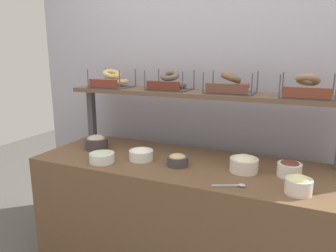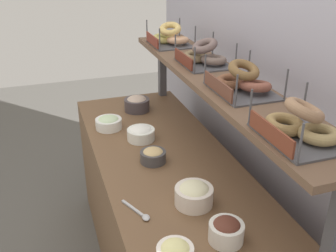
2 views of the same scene
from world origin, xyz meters
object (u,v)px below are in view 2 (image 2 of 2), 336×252
at_px(bowl_chocolate_spread, 226,230).
at_px(bowl_potato_salad, 194,194).
at_px(bowl_hummus, 153,155).
at_px(serving_spoon_near_plate, 140,213).
at_px(bowl_scallion_spread, 109,122).
at_px(bagel_basket_poppy, 204,56).
at_px(bagel_basket_everything, 301,126).
at_px(bowl_tuna_salad, 137,103).
at_px(bagel_basket_cinnamon_raisin, 242,82).
at_px(bowl_cream_cheese, 141,133).
at_px(bagel_basket_plain, 170,37).

height_order(bowl_chocolate_spread, bowl_potato_salad, bowl_potato_salad).
height_order(bowl_hummus, serving_spoon_near_plate, bowl_hummus).
bearing_deg(bowl_hummus, bowl_scallion_spread, -162.91).
distance_m(bagel_basket_poppy, bagel_basket_everything, 0.91).
bearing_deg(bagel_basket_everything, bowl_potato_salad, -139.78).
relative_size(bowl_hummus, serving_spoon_near_plate, 0.79).
bearing_deg(bowl_potato_salad, bowl_tuna_salad, 178.74).
height_order(bowl_chocolate_spread, bagel_basket_everything, bagel_basket_everything).
bearing_deg(bowl_hummus, bowl_potato_salad, 9.28).
distance_m(bowl_tuna_salad, bagel_basket_everything, 1.47).
relative_size(bowl_hummus, bowl_chocolate_spread, 0.99).
relative_size(bowl_hummus, bagel_basket_cinnamon_raisin, 0.42).
bearing_deg(bagel_basket_cinnamon_raisin, bowl_cream_cheese, -145.28).
xyz_separation_m(bowl_hummus, bowl_tuna_salad, (-0.68, 0.09, 0.01)).
bearing_deg(bowl_chocolate_spread, bowl_cream_cheese, -174.26).
height_order(bowl_hummus, bagel_basket_poppy, bagel_basket_poppy).
distance_m(bowl_chocolate_spread, bowl_potato_salad, 0.25).
bearing_deg(serving_spoon_near_plate, bowl_cream_cheese, 164.61).
xyz_separation_m(bowl_cream_cheese, serving_spoon_near_plate, (0.66, -0.18, -0.03)).
bearing_deg(bagel_basket_poppy, bagel_basket_plain, -175.90).
height_order(bowl_potato_salad, serving_spoon_near_plate, bowl_potato_salad).
bearing_deg(bagel_basket_everything, bagel_basket_poppy, 177.76).
xyz_separation_m(bowl_cream_cheese, bagel_basket_cinnamon_raisin, (0.50, 0.34, 0.44)).
height_order(bagel_basket_plain, bagel_basket_poppy, same).
height_order(bowl_tuna_salad, bowl_cream_cheese, bowl_tuna_salad).
bearing_deg(bowl_cream_cheese, bowl_tuna_salad, 168.66).
bearing_deg(bowl_scallion_spread, bagel_basket_cinnamon_raisin, 35.03).
xyz_separation_m(bowl_cream_cheese, bowl_scallion_spread, (-0.21, -0.15, -0.00)).
xyz_separation_m(bowl_cream_cheese, bagel_basket_poppy, (0.05, 0.35, 0.44)).
bearing_deg(bowl_scallion_spread, bowl_potato_salad, 13.55).
height_order(bowl_scallion_spread, bagel_basket_poppy, bagel_basket_poppy).
relative_size(bowl_cream_cheese, bagel_basket_poppy, 0.53).
height_order(bowl_hummus, bowl_potato_salad, bowl_potato_salad).
height_order(bowl_cream_cheese, bagel_basket_poppy, bagel_basket_poppy).
bearing_deg(bowl_tuna_salad, serving_spoon_near_plate, -13.82).
bearing_deg(bowl_potato_salad, bagel_basket_cinnamon_raisin, 120.55).
xyz_separation_m(serving_spoon_near_plate, bagel_basket_plain, (-1.08, 0.50, 0.47)).
distance_m(bowl_hummus, bagel_basket_poppy, 0.60).
distance_m(bowl_scallion_spread, bagel_basket_everything, 1.33).
distance_m(bowl_chocolate_spread, serving_spoon_near_plate, 0.38).
xyz_separation_m(bowl_hummus, bagel_basket_plain, (-0.68, 0.32, 0.44)).
height_order(serving_spoon_near_plate, bagel_basket_poppy, bagel_basket_poppy).
bearing_deg(bowl_chocolate_spread, serving_spoon_near_plate, -133.05).
xyz_separation_m(bowl_scallion_spread, bagel_basket_everything, (1.17, 0.46, 0.44)).
bearing_deg(bowl_hummus, bagel_basket_poppy, 120.73).
xyz_separation_m(bowl_chocolate_spread, serving_spoon_near_plate, (-0.26, -0.27, -0.04)).
distance_m(bagel_basket_plain, bagel_basket_cinnamon_raisin, 0.92).
bearing_deg(bowl_cream_cheese, bowl_scallion_spread, -144.24).
relative_size(bowl_scallion_spread, bagel_basket_poppy, 0.54).
xyz_separation_m(bowl_tuna_salad, bagel_basket_cinnamon_raisin, (0.92, 0.26, 0.43)).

